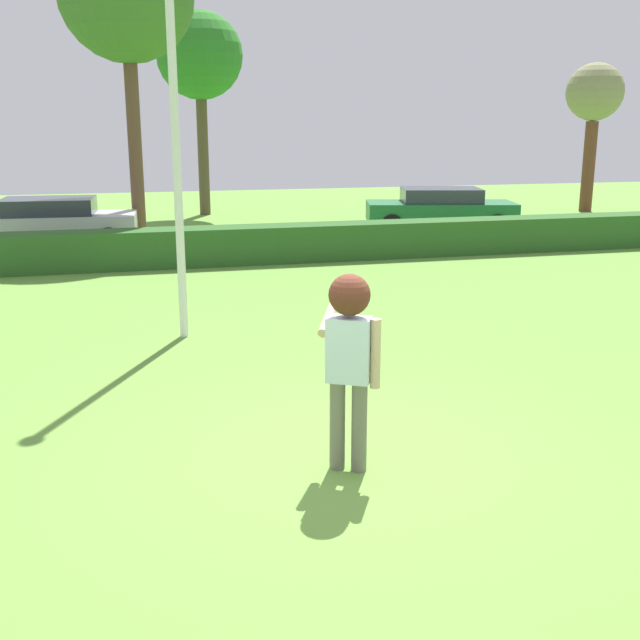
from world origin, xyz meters
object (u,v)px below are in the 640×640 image
object	(u,v)px
parked_car_green	(440,208)
bare_elm_tree	(594,97)
person	(349,345)
lamppost	(173,93)
frisbee	(359,343)
parked_car_silver	(50,221)
maple_tree	(200,58)

from	to	relation	value
parked_car_green	bare_elm_tree	size ratio (longest dim) A/B	0.88
person	lamppost	size ratio (longest dim) A/B	0.29
person	parked_car_green	distance (m)	16.18
frisbee	lamppost	world-z (taller)	lamppost
person	parked_car_silver	size ratio (longest dim) A/B	0.42
bare_elm_tree	parked_car_silver	bearing A→B (deg)	-167.17
parked_car_green	bare_elm_tree	distance (m)	8.68
person	lamppost	bearing A→B (deg)	101.98
parked_car_green	maple_tree	xyz separation A→B (m)	(-6.09, 6.06, 4.45)
lamppost	bare_elm_tree	bearing A→B (deg)	40.86
maple_tree	parked_car_green	bearing A→B (deg)	-44.85
person	maple_tree	bearing A→B (deg)	87.13
lamppost	bare_elm_tree	xyz separation A→B (m)	(15.34, 13.27, 0.46)
bare_elm_tree	maple_tree	world-z (taller)	maple_tree
person	bare_elm_tree	bearing A→B (deg)	51.85
lamppost	parked_car_green	xyz separation A→B (m)	(8.17, 9.59, -2.76)
parked_car_green	maple_tree	world-z (taller)	maple_tree
parked_car_silver	bare_elm_tree	size ratio (longest dim) A/B	0.85
lamppost	maple_tree	xyz separation A→B (m)	(2.08, 15.65, 1.69)
parked_car_silver	bare_elm_tree	distance (m)	18.57
frisbee	maple_tree	xyz separation A→B (m)	(0.81, 20.16, 4.08)
maple_tree	bare_elm_tree	bearing A→B (deg)	-10.18
bare_elm_tree	maple_tree	distance (m)	13.53
bare_elm_tree	maple_tree	bearing A→B (deg)	169.82
parked_car_green	frisbee	bearing A→B (deg)	-116.07
parked_car_silver	parked_car_green	size ratio (longest dim) A/B	0.96
frisbee	bare_elm_tree	distance (m)	22.86
frisbee	bare_elm_tree	world-z (taller)	bare_elm_tree
person	parked_car_green	size ratio (longest dim) A/B	0.40
lamppost	bare_elm_tree	distance (m)	20.28
parked_car_silver	person	bearing A→B (deg)	-75.92
frisbee	parked_car_silver	xyz separation A→B (m)	(-3.76, 13.72, -0.37)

